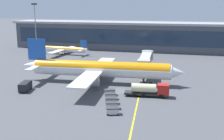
{
  "coord_description": "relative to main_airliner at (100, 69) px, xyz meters",
  "views": [
    {
      "loc": [
        15.36,
        -70.25,
        22.07
      ],
      "look_at": [
        -3.8,
        4.12,
        4.5
      ],
      "focal_mm": 46.0,
      "sensor_mm": 36.0,
      "label": 1
    }
  ],
  "objects": [
    {
      "name": "crew_van",
      "position": [
        -16.71,
        -12.18,
        -2.85
      ],
      "size": [
        3.02,
        5.31,
        2.3
      ],
      "color": "black",
      "rests_on": "ground_plane"
    },
    {
      "name": "fuel_tanker",
      "position": [
        15.4,
        -8.95,
        -2.42
      ],
      "size": [
        10.99,
        3.49,
        3.25
      ],
      "color": "#232326",
      "rests_on": "ground_plane"
    },
    {
      "name": "baggage_cart_3",
      "position": [
        6.61,
        -13.39,
        -3.38
      ],
      "size": [
        2.99,
        2.28,
        1.48
      ],
      "color": "#B2B7BC",
      "rests_on": "ground_plane"
    },
    {
      "name": "apron_lead_in_line",
      "position": [
        12.31,
        -4.11,
        -4.16
      ],
      "size": [
        7.88,
        79.67,
        0.01
      ],
      "primitive_type": "cube",
      "rotation": [
        0.0,
        0.0,
        0.09
      ],
      "color": "yellow",
      "rests_on": "ground_plane"
    },
    {
      "name": "jet_bridge",
      "position": [
        11.52,
        11.71,
        0.96
      ],
      "size": [
        4.92,
        19.81,
        6.85
      ],
      "color": "#B2B7BC",
      "rests_on": "ground_plane"
    },
    {
      "name": "baggage_cart_1",
      "position": [
        8.54,
        -19.49,
        -3.38
      ],
      "size": [
        2.99,
        2.28,
        1.48
      ],
      "color": "#B2B7BC",
      "rests_on": "ground_plane"
    },
    {
      "name": "main_airliner",
      "position": [
        0.0,
        0.0,
        0.0
      ],
      "size": [
        47.35,
        37.57,
        12.37
      ],
      "color": "white",
      "rests_on": "ground_plane"
    },
    {
      "name": "terminal_building",
      "position": [
        18.82,
        64.26,
        2.7
      ],
      "size": [
        165.57,
        16.34,
        13.69
      ],
      "color": "#424751",
      "rests_on": "ground_plane"
    },
    {
      "name": "apron_light_mast_0",
      "position": [
        -48.94,
        52.3,
        9.16
      ],
      "size": [
        2.8,
        0.5,
        22.7
      ],
      "color": "gray",
      "rests_on": "ground_plane"
    },
    {
      "name": "baggage_cart_2",
      "position": [
        7.58,
        -16.44,
        -3.38
      ],
      "size": [
        2.99,
        2.28,
        1.48
      ],
      "color": "gray",
      "rests_on": "ground_plane"
    },
    {
      "name": "commuter_jet_far",
      "position": [
        -31.19,
        42.27,
        -1.74
      ],
      "size": [
        27.97,
        22.34,
        6.88
      ],
      "color": "white",
      "rests_on": "ground_plane"
    },
    {
      "name": "baggage_cart_4",
      "position": [
        5.65,
        -10.33,
        -3.38
      ],
      "size": [
        2.99,
        2.28,
        1.48
      ],
      "color": "gray",
      "rests_on": "ground_plane"
    },
    {
      "name": "baggage_cart_0",
      "position": [
        9.5,
        -22.54,
        -3.38
      ],
      "size": [
        2.99,
        2.28,
        1.48
      ],
      "color": "#B2B7BC",
      "rests_on": "ground_plane"
    },
    {
      "name": "ground_plane",
      "position": [
        7.87,
        -6.11,
        -4.16
      ],
      "size": [
        700.0,
        700.0,
        0.0
      ],
      "primitive_type": "plane",
      "color": "#47494F"
    }
  ]
}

